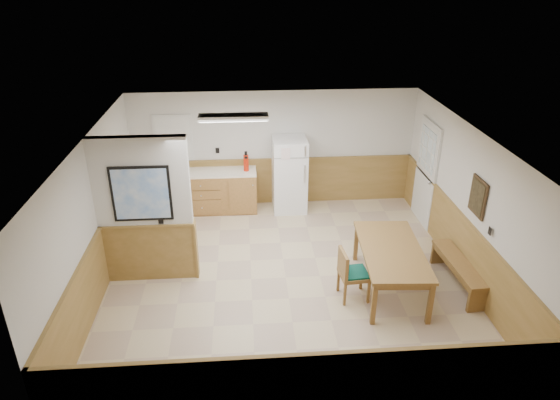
{
  "coord_description": "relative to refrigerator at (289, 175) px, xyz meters",
  "views": [
    {
      "loc": [
        -0.63,
        -7.06,
        4.84
      ],
      "look_at": [
        -0.07,
        0.4,
        1.27
      ],
      "focal_mm": 32.0,
      "sensor_mm": 36.0,
      "label": 1
    }
  ],
  "objects": [
    {
      "name": "wainscot_right",
      "position": [
        2.68,
        -2.63,
        -0.29
      ],
      "size": [
        0.04,
        6.0,
        1.0
      ],
      "primitive_type": "cube",
      "color": "olive",
      "rests_on": "ground"
    },
    {
      "name": "left_wall",
      "position": [
        -3.3,
        -2.63,
        0.46
      ],
      "size": [
        0.02,
        6.0,
        2.5
      ],
      "primitive_type": "cube",
      "color": "silver",
      "rests_on": "ground"
    },
    {
      "name": "dining_bench",
      "position": [
        2.5,
        -3.05,
        -0.45
      ],
      "size": [
        0.4,
        1.5,
        0.45
      ],
      "rotation": [
        0.0,
        0.0,
        0.05
      ],
      "color": "olive",
      "rests_on": "ground"
    },
    {
      "name": "back_wall",
      "position": [
        -0.3,
        0.37,
        0.46
      ],
      "size": [
        6.0,
        0.02,
        2.5
      ],
      "primitive_type": "cube",
      "color": "silver",
      "rests_on": "ground"
    },
    {
      "name": "dining_chair",
      "position": [
        0.63,
        -3.25,
        -0.3
      ],
      "size": [
        0.64,
        0.48,
        0.85
      ],
      "rotation": [
        0.0,
        0.0,
        0.09
      ],
      "color": "olive",
      "rests_on": "ground"
    },
    {
      "name": "partition_wall",
      "position": [
        -2.55,
        -2.43,
        0.44
      ],
      "size": [
        1.5,
        0.2,
        2.5
      ],
      "color": "silver",
      "rests_on": "ground"
    },
    {
      "name": "wall_painting",
      "position": [
        2.67,
        -2.93,
        0.76
      ],
      "size": [
        0.04,
        0.5,
        0.6
      ],
      "color": "#382716",
      "rests_on": "right_wall"
    },
    {
      "name": "wainscot_left",
      "position": [
        -3.28,
        -2.63,
        -0.29
      ],
      "size": [
        0.04,
        6.0,
        1.0
      ],
      "primitive_type": "cube",
      "color": "olive",
      "rests_on": "ground"
    },
    {
      "name": "wainscot_back",
      "position": [
        -0.3,
        0.35,
        -0.29
      ],
      "size": [
        6.0,
        0.04,
        1.0
      ],
      "primitive_type": "cube",
      "color": "olive",
      "rests_on": "ground"
    },
    {
      "name": "fluorescent_fixture",
      "position": [
        -1.1,
        -1.33,
        1.65
      ],
      "size": [
        1.2,
        0.3,
        0.09
      ],
      "color": "silver",
      "rests_on": "ceiling"
    },
    {
      "name": "ceiling",
      "position": [
        -0.3,
        -2.63,
        1.71
      ],
      "size": [
        6.0,
        6.0,
        0.02
      ],
      "primitive_type": "cube",
      "color": "white",
      "rests_on": "back_wall"
    },
    {
      "name": "kitchen_counter",
      "position": [
        -1.51,
        0.05,
        -0.33
      ],
      "size": [
        2.2,
        0.61,
        1.0
      ],
      "color": "#AB703C",
      "rests_on": "ground"
    },
    {
      "name": "exterior_door",
      "position": [
        2.66,
        -0.73,
        0.26
      ],
      "size": [
        0.07,
        1.02,
        2.15
      ],
      "color": "silver",
      "rests_on": "ground"
    },
    {
      "name": "ground",
      "position": [
        -0.3,
        -2.63,
        -0.79
      ],
      "size": [
        6.0,
        6.0,
        0.0
      ],
      "primitive_type": "plane",
      "color": "tan",
      "rests_on": "ground"
    },
    {
      "name": "right_wall",
      "position": [
        2.7,
        -2.63,
        0.46
      ],
      "size": [
        0.02,
        6.0,
        2.5
      ],
      "primitive_type": "cube",
      "color": "silver",
      "rests_on": "ground"
    },
    {
      "name": "soap_bottle",
      "position": [
        -2.45,
        0.01,
        0.2
      ],
      "size": [
        0.07,
        0.07,
        0.19
      ],
      "primitive_type": "cylinder",
      "rotation": [
        0.0,
        0.0,
        -0.15
      ],
      "color": "#18842D",
      "rests_on": "kitchen_counter"
    },
    {
      "name": "fire_extinguisher",
      "position": [
        -0.9,
        0.04,
        0.29
      ],
      "size": [
        0.11,
        0.11,
        0.42
      ],
      "rotation": [
        0.0,
        0.0,
        -0.05
      ],
      "color": "red",
      "rests_on": "kitchen_counter"
    },
    {
      "name": "dining_table",
      "position": [
        1.34,
        -3.06,
        -0.13
      ],
      "size": [
        1.07,
        1.95,
        0.75
      ],
      "rotation": [
        0.0,
        0.0,
        -0.07
      ],
      "color": "olive",
      "rests_on": "ground"
    },
    {
      "name": "kitchen_window",
      "position": [
        -2.4,
        0.35,
        0.76
      ],
      "size": [
        0.8,
        0.04,
        1.0
      ],
      "color": "silver",
      "rests_on": "back_wall"
    },
    {
      "name": "refrigerator",
      "position": [
        0.0,
        0.0,
        0.0
      ],
      "size": [
        0.71,
        0.73,
        1.59
      ],
      "rotation": [
        0.0,
        0.0,
        0.02
      ],
      "color": "white",
      "rests_on": "ground"
    }
  ]
}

